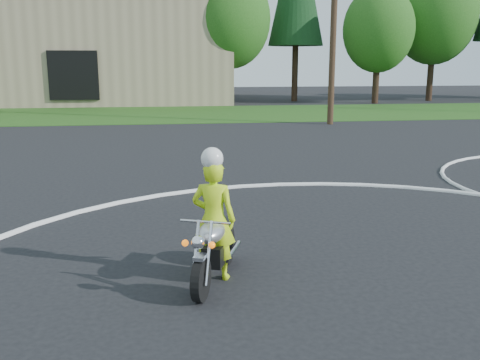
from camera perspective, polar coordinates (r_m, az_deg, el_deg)
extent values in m
cube|color=#1E4714|center=(29.94, -3.20, 7.11)|extent=(120.00, 10.00, 0.02)
torus|color=silver|center=(6.84, 15.06, -11.78)|extent=(12.12, 12.12, 0.12)
cylinder|color=black|center=(6.41, -4.20, -10.53)|extent=(0.29, 0.54, 0.53)
cylinder|color=black|center=(7.53, -1.44, -6.95)|extent=(0.29, 0.54, 0.53)
cube|color=black|center=(6.97, -2.61, -7.79)|extent=(0.41, 0.55, 0.27)
ellipsoid|color=silver|center=(6.70, -3.04, -5.58)|extent=(0.50, 0.65, 0.25)
cube|color=black|center=(7.12, -2.07, -4.78)|extent=(0.41, 0.58, 0.09)
cylinder|color=silver|center=(6.38, -4.75, -7.64)|extent=(0.15, 0.31, 0.72)
cylinder|color=white|center=(6.34, -3.36, -7.76)|extent=(0.15, 0.31, 0.72)
cube|color=silver|center=(6.29, -4.29, -8.20)|extent=(0.19, 0.23, 0.04)
cylinder|color=silver|center=(6.39, -3.71, -4.48)|extent=(0.59, 0.25, 0.03)
sphere|color=white|center=(6.16, -4.51, -6.64)|extent=(0.16, 0.16, 0.16)
sphere|color=orange|center=(6.23, -5.87, -6.70)|extent=(0.08, 0.08, 0.08)
sphere|color=#E1600B|center=(6.14, -3.02, -6.94)|extent=(0.08, 0.08, 0.08)
cylinder|color=#BBB9C0|center=(7.29, -0.78, -7.59)|extent=(0.32, 0.69, 0.07)
imported|color=#C1EB18|center=(6.89, -2.82, -4.26)|extent=(0.67, 0.56, 1.57)
sphere|color=white|center=(6.66, -2.99, 2.31)|extent=(0.28, 0.28, 0.28)
cube|color=black|center=(35.04, -17.35, 10.60)|extent=(3.00, 0.16, 3.00)
cylinder|color=#382619|center=(37.01, -1.05, 10.63)|extent=(0.44, 0.44, 3.24)
ellipsoid|color=#1E5116|center=(37.10, -1.08, 16.75)|extent=(5.40, 5.40, 6.48)
cylinder|color=#382619|center=(39.88, 5.87, 11.21)|extent=(0.44, 0.44, 3.96)
cylinder|color=#382619|center=(38.59, 14.28, 10.06)|extent=(0.44, 0.44, 2.88)
ellipsoid|color=#1E5116|center=(38.63, 14.57, 15.28)|extent=(4.80, 4.80, 5.76)
cylinder|color=#382619|center=(42.49, 19.63, 10.40)|extent=(0.44, 0.44, 3.60)
ellipsoid|color=#1E5116|center=(42.62, 20.07, 16.31)|extent=(6.00, 6.00, 7.20)
cylinder|color=#382619|center=(37.73, -7.38, 10.29)|extent=(0.44, 0.44, 2.88)
ellipsoid|color=#1E5116|center=(37.78, -7.53, 15.63)|extent=(4.80, 4.80, 5.76)
cylinder|color=#473321|center=(24.99, 10.00, 17.36)|extent=(0.28, 0.28, 10.00)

